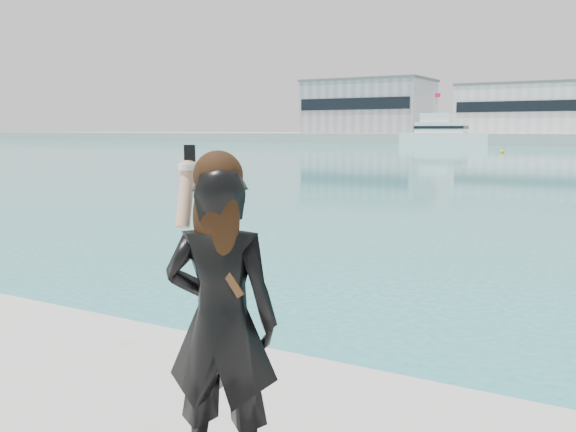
% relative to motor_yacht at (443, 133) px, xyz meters
% --- Properties ---
extents(warehouse_grey_left, '(26.52, 16.36, 11.50)m').
position_rel_motor_yacht_xyz_m(warehouse_grey_left, '(-21.80, 16.08, 5.66)').
color(warehouse_grey_left, gray).
rests_on(warehouse_grey_left, far_quay).
extents(warehouse_white, '(24.48, 15.35, 9.50)m').
position_rel_motor_yacht_xyz_m(warehouse_white, '(11.20, 16.08, 4.66)').
color(warehouse_white, silver).
rests_on(warehouse_white, far_quay).
extents(flagpole_left, '(1.28, 0.16, 8.00)m').
position_rel_motor_yacht_xyz_m(flagpole_left, '(-4.70, 9.10, 4.43)').
color(flagpole_left, silver).
rests_on(flagpole_left, far_quay).
extents(motor_yacht, '(16.16, 4.94, 7.48)m').
position_rel_motor_yacht_xyz_m(motor_yacht, '(0.00, 0.00, 0.00)').
color(motor_yacht, white).
rests_on(motor_yacht, ground).
extents(buoy_far, '(0.50, 0.50, 0.50)m').
position_rel_motor_yacht_xyz_m(buoy_far, '(18.84, -38.43, -2.10)').
color(buoy_far, '#E0C00B').
rests_on(buoy_far, ground).
extents(woman, '(0.72, 0.59, 1.79)m').
position_rel_motor_yacht_xyz_m(woman, '(33.40, -112.74, -0.40)').
color(woman, black).
rests_on(woman, near_quay).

